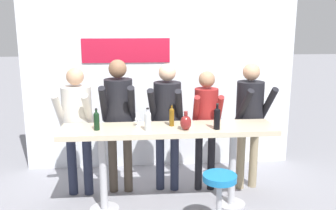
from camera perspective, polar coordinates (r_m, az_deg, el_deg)
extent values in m
plane|color=gray|center=(4.83, 0.09, -15.31)|extent=(40.00, 40.00, 0.00)
cube|color=silver|center=(5.78, -1.19, 3.59)|extent=(4.15, 0.10, 2.69)
cube|color=#B2142D|center=(5.65, -6.42, 8.25)|extent=(1.31, 0.02, 0.36)
cube|color=beige|center=(4.44, 0.09, -3.76)|extent=(2.55, 0.55, 0.06)
cylinder|color=#B2B2B7|center=(4.61, -9.88, -9.86)|extent=(0.09, 0.09, 0.98)
cylinder|color=#B2B2B7|center=(4.83, -9.64, -15.36)|extent=(0.36, 0.36, 0.02)
cylinder|color=#B2B2B7|center=(4.74, 9.77, -9.21)|extent=(0.09, 0.09, 0.98)
cylinder|color=#B2B2B7|center=(4.95, 9.54, -14.60)|extent=(0.36, 0.36, 0.02)
cylinder|color=#B2B2B7|center=(4.25, 7.76, -14.68)|extent=(0.06, 0.06, 0.60)
cylinder|color=#1972B2|center=(4.12, 7.89, -10.93)|extent=(0.37, 0.37, 0.07)
cylinder|color=#23283D|center=(5.16, -14.40, -8.86)|extent=(0.12, 0.12, 0.81)
cylinder|color=#23283D|center=(5.11, -12.13, -8.95)|extent=(0.12, 0.12, 0.81)
cylinder|color=beige|center=(4.91, -13.71, -0.96)|extent=(0.41, 0.41, 0.65)
sphere|color=tan|center=(4.83, -13.99, 4.23)|extent=(0.22, 0.22, 0.22)
cylinder|color=beige|center=(4.80, -16.26, -0.86)|extent=(0.13, 0.40, 0.50)
cylinder|color=beige|center=(4.71, -12.09, -0.89)|extent=(0.13, 0.40, 0.50)
cylinder|color=#473D33|center=(5.12, -8.40, -8.48)|extent=(0.12, 0.12, 0.86)
cylinder|color=#473D33|center=(5.10, -6.13, -8.47)|extent=(0.12, 0.12, 0.86)
cylinder|color=black|center=(4.88, -7.52, -0.03)|extent=(0.37, 0.37, 0.68)
sphere|color=brown|center=(4.80, -7.69, 5.50)|extent=(0.23, 0.23, 0.23)
cylinder|color=black|center=(4.72, -9.76, 0.07)|extent=(0.10, 0.41, 0.52)
cylinder|color=black|center=(4.70, -5.56, 0.13)|extent=(0.10, 0.41, 0.52)
cylinder|color=#23283D|center=(5.14, -1.21, -8.41)|extent=(0.12, 0.12, 0.83)
cylinder|color=#23283D|center=(5.12, 1.01, -8.50)|extent=(0.12, 0.12, 0.83)
cylinder|color=black|center=(4.90, -0.11, -0.33)|extent=(0.42, 0.42, 0.66)
sphere|color=#D6AD89|center=(4.82, -0.11, 4.99)|extent=(0.23, 0.23, 0.23)
cylinder|color=black|center=(4.76, -2.38, -0.16)|extent=(0.16, 0.40, 0.51)
cylinder|color=black|center=(4.72, 1.72, -0.27)|extent=(0.16, 0.40, 0.51)
cylinder|color=black|center=(5.15, 4.69, -8.68)|extent=(0.10, 0.10, 0.79)
cylinder|color=black|center=(5.17, 6.60, -8.64)|extent=(0.10, 0.10, 0.79)
cylinder|color=maroon|center=(4.95, 5.82, -1.06)|extent=(0.33, 0.33, 0.62)
sphere|color=#9E7556|center=(4.86, 5.94, 3.91)|extent=(0.21, 0.21, 0.21)
cylinder|color=maroon|center=(4.77, 4.28, -0.99)|extent=(0.10, 0.37, 0.48)
cylinder|color=maroon|center=(4.81, 7.79, -0.97)|extent=(0.10, 0.37, 0.48)
cylinder|color=gray|center=(5.25, 11.00, -8.18)|extent=(0.11, 0.11, 0.83)
cylinder|color=gray|center=(5.34, 12.89, -7.90)|extent=(0.11, 0.11, 0.83)
cylinder|color=black|center=(5.08, 12.35, -0.17)|extent=(0.42, 0.42, 0.66)
sphere|color=tan|center=(5.00, 12.60, 4.95)|extent=(0.22, 0.22, 0.22)
cylinder|color=black|center=(4.85, 11.52, -0.17)|extent=(0.16, 0.40, 0.51)
cylinder|color=black|center=(5.02, 14.95, 0.08)|extent=(0.16, 0.40, 0.51)
cylinder|color=brown|center=(4.46, 0.57, -2.03)|extent=(0.06, 0.06, 0.19)
sphere|color=brown|center=(4.44, 0.57, -0.86)|extent=(0.06, 0.06, 0.06)
cylinder|color=brown|center=(4.43, 0.57, -0.45)|extent=(0.02, 0.02, 0.07)
cylinder|color=black|center=(4.42, 0.57, 0.06)|extent=(0.03, 0.03, 0.01)
cylinder|color=black|center=(4.36, 7.47, -2.32)|extent=(0.07, 0.07, 0.21)
sphere|color=black|center=(4.34, 7.51, -0.95)|extent=(0.07, 0.07, 0.07)
cylinder|color=black|center=(4.33, 7.52, -0.47)|extent=(0.03, 0.03, 0.08)
cylinder|color=black|center=(4.32, 7.54, 0.12)|extent=(0.03, 0.03, 0.02)
cylinder|color=black|center=(4.38, -10.82, -2.64)|extent=(0.07, 0.07, 0.18)
sphere|color=black|center=(4.35, -10.87, -1.50)|extent=(0.07, 0.07, 0.07)
cylinder|color=black|center=(4.34, -10.89, -1.10)|extent=(0.03, 0.03, 0.06)
cylinder|color=black|center=(4.34, -10.91, -0.61)|extent=(0.03, 0.03, 0.01)
cylinder|color=#B7BCC1|center=(4.29, -3.09, -2.68)|extent=(0.08, 0.08, 0.19)
sphere|color=#B7BCC1|center=(4.27, -3.11, -1.48)|extent=(0.08, 0.08, 0.08)
cylinder|color=#B7BCC1|center=(4.26, -3.11, -1.05)|extent=(0.03, 0.03, 0.07)
cylinder|color=black|center=(4.25, -3.12, -0.53)|extent=(0.03, 0.03, 0.01)
cylinder|color=silver|center=(4.49, -4.63, -3.18)|extent=(0.06, 0.06, 0.01)
cylinder|color=silver|center=(4.48, -4.64, -2.65)|extent=(0.01, 0.01, 0.08)
cone|color=silver|center=(4.46, -4.66, -1.59)|extent=(0.07, 0.07, 0.09)
ellipsoid|color=maroon|center=(4.31, 2.72, -2.71)|extent=(0.13, 0.13, 0.17)
cylinder|color=maroon|center=(4.28, 2.74, -1.29)|extent=(0.04, 0.04, 0.05)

